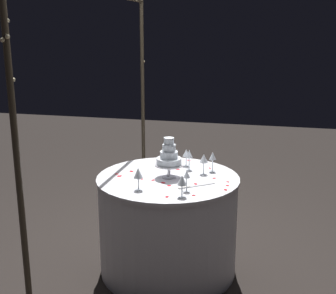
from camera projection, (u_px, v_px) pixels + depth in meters
ground_plane at (168, 268)px, 3.61m from camera, size 12.00×12.00×0.00m
decorative_arch at (98, 88)px, 3.37m from camera, size 2.35×0.05×2.19m
main_table at (168, 224)px, 3.51m from camera, size 1.11×1.11×0.79m
tiered_cake at (169, 157)px, 3.35m from camera, size 0.22×0.22×0.32m
wine_glass_0 at (189, 155)px, 3.55m from camera, size 0.06×0.06×0.17m
wine_glass_1 at (138, 174)px, 3.09m from camera, size 0.07×0.07×0.17m
wine_glass_2 at (186, 154)px, 3.66m from camera, size 0.06×0.06×0.15m
wine_glass_3 at (187, 176)px, 3.07m from camera, size 0.06×0.06×0.15m
wine_glass_4 at (182, 181)px, 2.96m from camera, size 0.07×0.07×0.16m
wine_glass_5 at (204, 159)px, 3.45m from camera, size 0.06×0.06×0.16m
wine_glass_6 at (213, 157)px, 3.51m from camera, size 0.06×0.06×0.16m
cake_knife at (194, 186)px, 3.20m from camera, size 0.20×0.25×0.01m
rose_petal_0 at (210, 168)px, 3.62m from camera, size 0.03×0.03×0.00m
rose_petal_1 at (153, 180)px, 3.33m from camera, size 0.04×0.04×0.00m
rose_petal_2 at (228, 182)px, 3.29m from camera, size 0.02×0.03×0.00m
rose_petal_3 at (194, 195)px, 3.02m from camera, size 0.03×0.03×0.00m
rose_petal_4 at (167, 197)px, 2.99m from camera, size 0.04×0.03×0.00m
rose_petal_5 at (169, 186)px, 3.21m from camera, size 0.03×0.04×0.00m
rose_petal_6 at (196, 184)px, 3.25m from camera, size 0.04×0.04×0.00m
rose_petal_7 at (117, 174)px, 3.47m from camera, size 0.03×0.04×0.00m
rose_petal_8 at (172, 161)px, 3.82m from camera, size 0.03×0.02×0.00m
rose_petal_9 at (120, 176)px, 3.42m from camera, size 0.04×0.03×0.00m
rose_petal_10 at (142, 179)px, 3.35m from camera, size 0.03×0.02×0.00m
rose_petal_11 at (163, 183)px, 3.27m from camera, size 0.04×0.04×0.00m
rose_petal_12 at (131, 171)px, 3.54m from camera, size 0.04×0.05×0.00m
rose_petal_13 at (119, 176)px, 3.42m from camera, size 0.04×0.04×0.00m
rose_petal_14 at (214, 178)px, 3.37m from camera, size 0.04×0.04×0.00m
rose_petal_15 at (227, 185)px, 3.21m from camera, size 0.03×0.03×0.00m
rose_petal_16 at (189, 160)px, 3.85m from camera, size 0.03×0.04×0.00m
rose_petal_17 at (226, 190)px, 3.13m from camera, size 0.04×0.03×0.00m
rose_petal_18 at (164, 163)px, 3.76m from camera, size 0.03×0.03×0.00m
rose_petal_19 at (163, 169)px, 3.61m from camera, size 0.04×0.04×0.00m
rose_petal_20 at (178, 169)px, 3.59m from camera, size 0.03×0.04×0.00m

